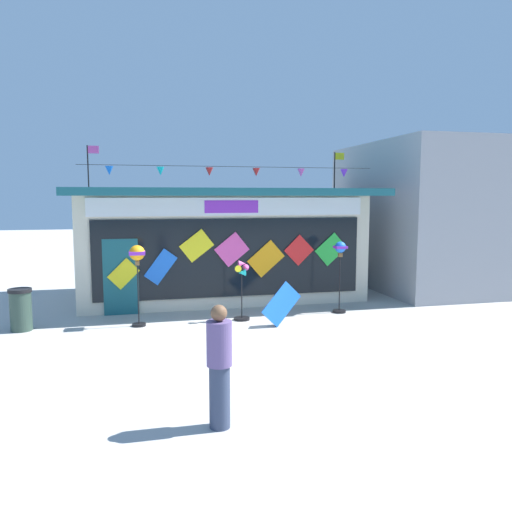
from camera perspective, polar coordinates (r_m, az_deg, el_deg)
ground_plane at (r=10.92m, az=-1.13°, el=-9.68°), size 80.00×80.00×0.00m
kite_shop_building at (r=15.77m, az=-4.19°, el=1.63°), size 8.56×5.29×4.56m
wind_spinner_far_left at (r=12.22m, az=-13.28°, el=-0.51°), size 0.38×0.38×1.95m
wind_spinner_left at (r=12.57m, az=-1.60°, el=-3.31°), size 0.40×0.40×1.52m
wind_spinner_center_left at (r=13.52m, az=9.49°, el=-0.48°), size 0.36×0.36×1.91m
person_mid_plaza at (r=6.86m, az=-4.16°, el=-12.27°), size 0.34×0.34×1.68m
trash_bin at (r=12.89m, az=-25.06°, el=-5.49°), size 0.52×0.52×0.98m
display_kite_on_ground at (r=12.11m, az=2.89°, el=-5.45°), size 1.06×0.29×1.06m
neighbour_building at (r=19.10m, az=21.68°, el=4.30°), size 6.76×6.30×4.86m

